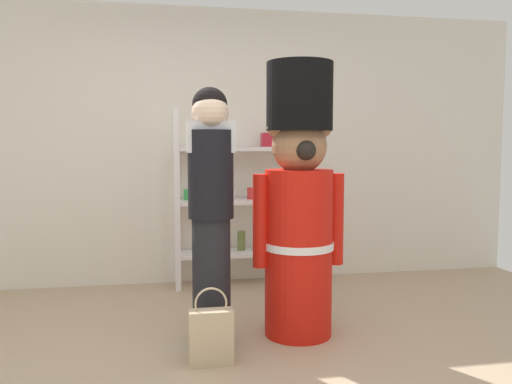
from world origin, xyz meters
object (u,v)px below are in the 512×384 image
Objects in this scene: person_shopper at (211,205)px; shopping_bag at (211,336)px; merchandise_shelf at (242,198)px; teddy_bear_guard at (299,204)px.

shopping_bag is at bearing -96.06° from person_shopper.
person_shopper is at bearing -106.46° from merchandise_shelf.
teddy_bear_guard is 1.11× the size of person_shopper.
merchandise_shelf reaches higher than shopping_bag.
teddy_bear_guard is 1.05m from shopping_bag.
merchandise_shelf is 1.41m from teddy_bear_guard.
person_shopper reaches higher than shopping_bag.
merchandise_shelf is 0.98× the size of person_shopper.
person_shopper is 0.82m from shopping_bag.
shopping_bag is (-0.03, -0.32, -0.75)m from person_shopper.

